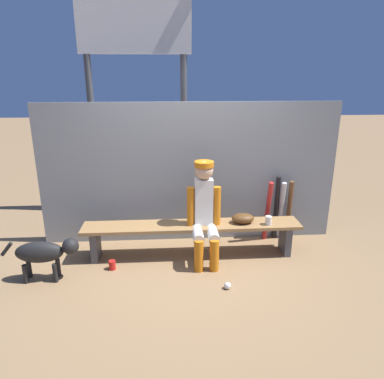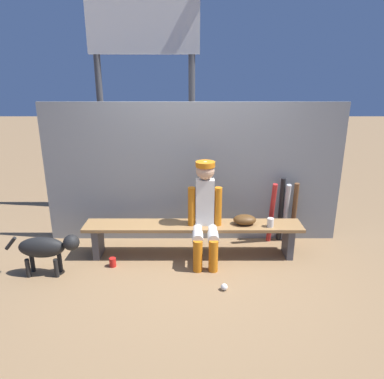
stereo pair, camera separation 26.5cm
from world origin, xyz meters
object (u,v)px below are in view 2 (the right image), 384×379
(dugout_bench, at_px, (192,231))
(bat_aluminum_silver, at_px, (284,213))
(baseball, at_px, (223,287))
(dog, at_px, (45,248))
(bat_aluminum_red, at_px, (270,213))
(scoreboard, at_px, (146,48))
(cup_on_bench, at_px, (269,222))
(cup_on_ground, at_px, (112,262))
(baseball_glove, at_px, (244,220))
(bat_aluminum_black, at_px, (280,210))
(bat_wood_dark, at_px, (293,212))
(player_seated, at_px, (204,210))

(dugout_bench, bearing_deg, bat_aluminum_silver, 17.92)
(dugout_bench, distance_m, baseball, 0.89)
(baseball, relative_size, dog, 0.09)
(bat_aluminum_red, height_order, scoreboard, scoreboard)
(dugout_bench, bearing_deg, cup_on_bench, -4.66)
(dugout_bench, xyz_separation_m, dog, (-1.65, -0.45, -0.00))
(dugout_bench, bearing_deg, cup_on_ground, -163.67)
(baseball_glove, xyz_separation_m, bat_aluminum_black, (0.55, 0.41, -0.03))
(baseball_glove, height_order, cup_on_bench, baseball_glove)
(baseball_glove, relative_size, bat_aluminum_red, 0.32)
(scoreboard, bearing_deg, bat_aluminum_silver, -32.53)
(cup_on_ground, bearing_deg, bat_aluminum_silver, 17.23)
(cup_on_ground, relative_size, dog, 0.13)
(bat_aluminum_black, xyz_separation_m, baseball, (-0.85, -1.19, -0.42))
(bat_aluminum_silver, bearing_deg, baseball, -127.83)
(baseball, height_order, scoreboard, scoreboard)
(bat_aluminum_black, bearing_deg, dog, -162.99)
(dugout_bench, height_order, bat_aluminum_silver, bat_aluminum_silver)
(bat_aluminum_black, relative_size, scoreboard, 0.24)
(scoreboard, bearing_deg, bat_aluminum_black, -33.13)
(bat_wood_dark, relative_size, dog, 1.00)
(dugout_bench, height_order, scoreboard, scoreboard)
(baseball_glove, bearing_deg, bat_aluminum_red, 40.11)
(bat_aluminum_red, bearing_deg, scoreboard, 143.24)
(player_seated, xyz_separation_m, bat_aluminum_black, (1.04, 0.52, -0.20))
(dog, bearing_deg, bat_aluminum_silver, 16.43)
(scoreboard, bearing_deg, player_seated, -64.69)
(cup_on_bench, bearing_deg, bat_aluminum_silver, 57.26)
(bat_wood_dark, bearing_deg, bat_aluminum_black, 174.64)
(baseball, relative_size, cup_on_bench, 0.67)
(player_seated, bearing_deg, bat_aluminum_red, 26.33)
(baseball, bearing_deg, bat_wood_dark, 48.78)
(bat_aluminum_black, xyz_separation_m, scoreboard, (-1.85, 1.21, 2.10))
(bat_aluminum_red, height_order, dog, bat_aluminum_red)
(player_seated, relative_size, baseball_glove, 4.36)
(dog, bearing_deg, bat_aluminum_red, 16.44)
(dugout_bench, xyz_separation_m, cup_on_bench, (0.93, -0.08, 0.14))
(dugout_bench, relative_size, cup_on_bench, 24.41)
(cup_on_bench, distance_m, dog, 2.61)
(bat_aluminum_silver, bearing_deg, baseball_glove, -146.54)
(player_seated, height_order, cup_on_bench, player_seated)
(baseball, bearing_deg, cup_on_bench, 49.04)
(player_seated, bearing_deg, dog, -168.98)
(player_seated, relative_size, bat_aluminum_silver, 1.46)
(scoreboard, bearing_deg, dog, -115.15)
(dugout_bench, bearing_deg, player_seated, -35.58)
(dugout_bench, height_order, player_seated, player_seated)
(scoreboard, bearing_deg, baseball_glove, -51.15)
(baseball_glove, distance_m, bat_aluminum_black, 0.69)
(player_seated, height_order, baseball_glove, player_seated)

